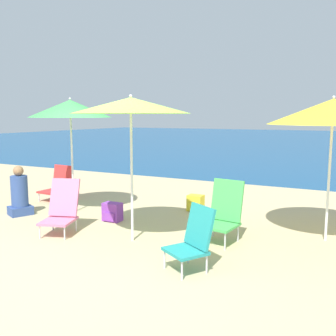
{
  "coord_description": "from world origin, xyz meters",
  "views": [
    {
      "loc": [
        2.96,
        -3.89,
        1.82
      ],
      "look_at": [
        0.31,
        1.32,
        1.0
      ],
      "focal_mm": 40.0,
      "sensor_mm": 36.0,
      "label": 1
    }
  ],
  "objects_px": {
    "beach_chair_teal": "(193,238)",
    "backpack_purple": "(112,212)",
    "beach_chair_green": "(223,212)",
    "beach_umbrella_lime": "(131,106)",
    "person_seated_near": "(20,195)",
    "backpack_yellow": "(195,203)",
    "beach_umbrella_green": "(70,109)",
    "beach_umbrella_yellow": "(333,112)",
    "beach_chair_pink": "(62,208)",
    "beach_chair_red": "(58,184)"
  },
  "relations": [
    {
      "from": "person_seated_near",
      "to": "backpack_yellow",
      "type": "xyz_separation_m",
      "value": [
        2.78,
        1.73,
        -0.23
      ]
    },
    {
      "from": "backpack_purple",
      "to": "beach_chair_pink",
      "type": "bearing_deg",
      "value": -110.55
    },
    {
      "from": "beach_chair_red",
      "to": "person_seated_near",
      "type": "xyz_separation_m",
      "value": [
        0.26,
        -1.27,
        0.04
      ]
    },
    {
      "from": "beach_chair_green",
      "to": "beach_chair_teal",
      "type": "xyz_separation_m",
      "value": [
        0.02,
        -1.16,
        -0.04
      ]
    },
    {
      "from": "person_seated_near",
      "to": "backpack_yellow",
      "type": "bearing_deg",
      "value": 56.0
    },
    {
      "from": "beach_umbrella_green",
      "to": "backpack_yellow",
      "type": "relative_size",
      "value": 7.01
    },
    {
      "from": "beach_umbrella_yellow",
      "to": "beach_umbrella_lime",
      "type": "distance_m",
      "value": 2.84
    },
    {
      "from": "beach_umbrella_lime",
      "to": "backpack_purple",
      "type": "bearing_deg",
      "value": 140.35
    },
    {
      "from": "beach_umbrella_lime",
      "to": "backpack_yellow",
      "type": "height_order",
      "value": "beach_umbrella_lime"
    },
    {
      "from": "beach_chair_teal",
      "to": "backpack_purple",
      "type": "relative_size",
      "value": 2.39
    },
    {
      "from": "backpack_yellow",
      "to": "beach_chair_pink",
      "type": "bearing_deg",
      "value": -121.74
    },
    {
      "from": "beach_chair_teal",
      "to": "beach_umbrella_green",
      "type": "bearing_deg",
      "value": -173.12
    },
    {
      "from": "beach_chair_red",
      "to": "beach_chair_teal",
      "type": "relative_size",
      "value": 0.98
    },
    {
      "from": "beach_chair_teal",
      "to": "backpack_purple",
      "type": "xyz_separation_m",
      "value": [
        -2.07,
        1.28,
        -0.23
      ]
    },
    {
      "from": "beach_chair_red",
      "to": "beach_chair_green",
      "type": "bearing_deg",
      "value": -9.98
    },
    {
      "from": "beach_chair_green",
      "to": "backpack_purple",
      "type": "height_order",
      "value": "beach_chair_green"
    },
    {
      "from": "beach_chair_pink",
      "to": "person_seated_near",
      "type": "relative_size",
      "value": 0.9
    },
    {
      "from": "beach_umbrella_green",
      "to": "beach_umbrella_yellow",
      "type": "bearing_deg",
      "value": 5.16
    },
    {
      "from": "backpack_purple",
      "to": "backpack_yellow",
      "type": "height_order",
      "value": "backpack_purple"
    },
    {
      "from": "beach_chair_green",
      "to": "beach_chair_pink",
      "type": "distance_m",
      "value": 2.5
    },
    {
      "from": "beach_umbrella_green",
      "to": "beach_umbrella_yellow",
      "type": "relative_size",
      "value": 1.02
    },
    {
      "from": "beach_chair_green",
      "to": "beach_chair_red",
      "type": "height_order",
      "value": "beach_chair_green"
    },
    {
      "from": "beach_umbrella_green",
      "to": "beach_umbrella_yellow",
      "type": "height_order",
      "value": "beach_umbrella_green"
    },
    {
      "from": "person_seated_near",
      "to": "backpack_yellow",
      "type": "relative_size",
      "value": 2.98
    },
    {
      "from": "beach_chair_red",
      "to": "backpack_purple",
      "type": "bearing_deg",
      "value": -19.37
    },
    {
      "from": "beach_chair_green",
      "to": "beach_umbrella_lime",
      "type": "bearing_deg",
      "value": -145.3
    },
    {
      "from": "backpack_purple",
      "to": "backpack_yellow",
      "type": "relative_size",
      "value": 1.04
    },
    {
      "from": "backpack_purple",
      "to": "beach_chair_teal",
      "type": "bearing_deg",
      "value": -31.73
    },
    {
      "from": "beach_umbrella_green",
      "to": "beach_umbrella_lime",
      "type": "relative_size",
      "value": 1.02
    },
    {
      "from": "beach_umbrella_green",
      "to": "beach_umbrella_lime",
      "type": "height_order",
      "value": "beach_umbrella_green"
    },
    {
      "from": "beach_umbrella_green",
      "to": "beach_chair_teal",
      "type": "distance_m",
      "value": 3.73
    },
    {
      "from": "backpack_purple",
      "to": "person_seated_near",
      "type": "bearing_deg",
      "value": -166.23
    },
    {
      "from": "backpack_yellow",
      "to": "beach_chair_red",
      "type": "bearing_deg",
      "value": -171.38
    },
    {
      "from": "beach_umbrella_yellow",
      "to": "beach_chair_teal",
      "type": "relative_size",
      "value": 2.75
    },
    {
      "from": "person_seated_near",
      "to": "backpack_purple",
      "type": "bearing_deg",
      "value": 37.83
    },
    {
      "from": "beach_chair_green",
      "to": "backpack_yellow",
      "type": "bearing_deg",
      "value": 133.71
    },
    {
      "from": "beach_umbrella_lime",
      "to": "backpack_yellow",
      "type": "distance_m",
      "value": 2.72
    },
    {
      "from": "beach_chair_green",
      "to": "backpack_purple",
      "type": "xyz_separation_m",
      "value": [
        -2.05,
        0.12,
        -0.27
      ]
    },
    {
      "from": "beach_chair_pink",
      "to": "person_seated_near",
      "type": "bearing_deg",
      "value": 144.16
    },
    {
      "from": "beach_chair_red",
      "to": "beach_chair_teal",
      "type": "bearing_deg",
      "value": -24.14
    },
    {
      "from": "person_seated_near",
      "to": "backpack_purple",
      "type": "xyz_separation_m",
      "value": [
        1.76,
        0.43,
        -0.22
      ]
    },
    {
      "from": "backpack_purple",
      "to": "beach_umbrella_lime",
      "type": "bearing_deg",
      "value": -39.65
    },
    {
      "from": "beach_chair_green",
      "to": "backpack_purple",
      "type": "relative_size",
      "value": 2.78
    },
    {
      "from": "backpack_yellow",
      "to": "beach_umbrella_green",
      "type": "bearing_deg",
      "value": -150.65
    },
    {
      "from": "beach_umbrella_green",
      "to": "backpack_purple",
      "type": "xyz_separation_m",
      "value": [
        1.0,
        -0.16,
        -1.79
      ]
    },
    {
      "from": "beach_umbrella_yellow",
      "to": "backpack_yellow",
      "type": "xyz_separation_m",
      "value": [
        -2.38,
        0.74,
        -1.72
      ]
    },
    {
      "from": "beach_chair_teal",
      "to": "person_seated_near",
      "type": "xyz_separation_m",
      "value": [
        -3.83,
        0.85,
        -0.01
      ]
    },
    {
      "from": "person_seated_near",
      "to": "backpack_yellow",
      "type": "height_order",
      "value": "person_seated_near"
    },
    {
      "from": "beach_chair_green",
      "to": "backpack_yellow",
      "type": "relative_size",
      "value": 2.89
    },
    {
      "from": "beach_umbrella_lime",
      "to": "person_seated_near",
      "type": "distance_m",
      "value": 3.08
    }
  ]
}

